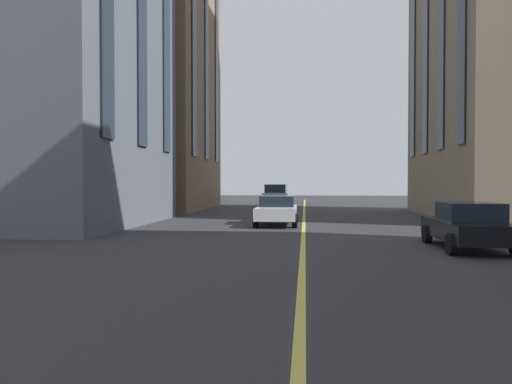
{
  "coord_description": "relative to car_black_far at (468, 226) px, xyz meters",
  "views": [
    {
      "loc": [
        5.07,
        -0.07,
        1.97
      ],
      "look_at": [
        14.4,
        0.94,
        1.79
      ],
      "focal_mm": 32.12,
      "sensor_mm": 36.0,
      "label": 1
    }
  ],
  "objects": [
    {
      "name": "car_black_far",
      "position": [
        0.0,
        0.0,
        0.0
      ],
      "size": [
        3.9,
        1.89,
        1.4
      ],
      "color": "black",
      "rests_on": "ground_plane"
    },
    {
      "name": "lane_centre_line",
      "position": [
        0.71,
        4.9,
        -0.7
      ],
      "size": [
        80.0,
        0.16,
        0.01
      ],
      "color": "#D8C64C",
      "rests_on": "ground_plane"
    },
    {
      "name": "car_white_oncoming",
      "position": [
        7.5,
        6.16,
        0.0
      ],
      "size": [
        4.4,
        1.95,
        1.37
      ],
      "color": "silver",
      "rests_on": "ground_plane"
    },
    {
      "name": "car_white_near",
      "position": [
        24.41,
        7.31,
        0.27
      ],
      "size": [
        4.7,
        2.14,
        1.88
      ],
      "color": "silver",
      "rests_on": "ground_plane"
    },
    {
      "name": "building_left_near",
      "position": [
        20.26,
        18.32,
        12.95
      ],
      "size": [
        11.92,
        11.97,
        27.3
      ],
      "color": "#846B51",
      "rests_on": "ground_plane"
    }
  ]
}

